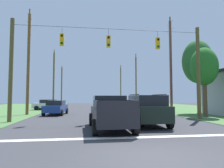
{
  "coord_description": "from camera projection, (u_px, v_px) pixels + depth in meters",
  "views": [
    {
      "loc": [
        -2.08,
        -6.31,
        1.85
      ],
      "look_at": [
        -0.09,
        8.37,
        2.82
      ],
      "focal_mm": 32.62,
      "sensor_mm": 36.0,
      "label": 1
    }
  ],
  "objects": [
    {
      "name": "ground_plane",
      "position": [
        151.0,
        156.0,
        6.4
      ],
      "size": [
        120.0,
        120.0,
        0.0
      ],
      "primitive_type": "plane",
      "color": "#333338"
    },
    {
      "name": "stop_bar_stripe",
      "position": [
        130.0,
        137.0,
        9.35
      ],
      "size": [
        13.22,
        0.45,
        0.01
      ],
      "primitive_type": "cube",
      "color": "white",
      "rests_on": "ground"
    },
    {
      "name": "lane_dash_0",
      "position": [
        112.0,
        122.0,
        15.28
      ],
      "size": [
        2.5,
        0.15,
        0.01
      ],
      "primitive_type": "cube",
      "rotation": [
        0.0,
        0.0,
        1.57
      ],
      "color": "white",
      "rests_on": "ground"
    },
    {
      "name": "lane_dash_1",
      "position": [
        103.0,
        114.0,
        22.69
      ],
      "size": [
        2.5,
        0.15,
        0.01
      ],
      "primitive_type": "cube",
      "rotation": [
        0.0,
        0.0,
        1.57
      ],
      "color": "white",
      "rests_on": "ground"
    },
    {
      "name": "lane_dash_2",
      "position": [
        99.0,
        111.0,
        28.24
      ],
      "size": [
        2.5,
        0.15,
        0.01
      ],
      "primitive_type": "cube",
      "rotation": [
        0.0,
        0.0,
        1.57
      ],
      "color": "white",
      "rests_on": "ground"
    },
    {
      "name": "overhead_signal_span",
      "position": [
        111.0,
        67.0,
        16.34
      ],
      "size": [
        15.44,
        0.31,
        7.88
      ],
      "color": "brown",
      "rests_on": "ground"
    },
    {
      "name": "pickup_truck",
      "position": [
        110.0,
        112.0,
        11.91
      ],
      "size": [
        2.34,
        5.43,
        1.95
      ],
      "color": "black",
      "rests_on": "ground"
    },
    {
      "name": "suv_black",
      "position": [
        146.0,
        109.0,
        13.48
      ],
      "size": [
        2.3,
        4.84,
        2.05
      ],
      "color": "black",
      "rests_on": "ground"
    },
    {
      "name": "distant_car_crossing_white",
      "position": [
        150.0,
        104.0,
        34.28
      ],
      "size": [
        2.06,
        4.32,
        1.52
      ],
      "color": "silver",
      "rests_on": "ground"
    },
    {
      "name": "distant_car_oncoming",
      "position": [
        56.0,
        107.0,
        21.64
      ],
      "size": [
        2.33,
        4.45,
        1.52
      ],
      "color": "navy",
      "rests_on": "ground"
    },
    {
      "name": "distant_car_far_parked",
      "position": [
        48.0,
        105.0,
        29.82
      ],
      "size": [
        4.46,
        2.35,
        1.52
      ],
      "color": "silver",
      "rests_on": "ground"
    },
    {
      "name": "utility_pole_mid_right",
      "position": [
        171.0,
        64.0,
        23.93
      ],
      "size": [
        0.3,
        1.65,
        11.48
      ],
      "color": "brown",
      "rests_on": "ground"
    },
    {
      "name": "utility_pole_far_right",
      "position": [
        136.0,
        80.0,
        41.2
      ],
      "size": [
        0.26,
        1.91,
        10.78
      ],
      "color": "brown",
      "rests_on": "ground"
    },
    {
      "name": "utility_pole_near_left",
      "position": [
        121.0,
        84.0,
        56.78
      ],
      "size": [
        0.28,
        1.85,
        10.95
      ],
      "color": "brown",
      "rests_on": "ground"
    },
    {
      "name": "utility_pole_far_left",
      "position": [
        28.0,
        61.0,
        21.82
      ],
      "size": [
        0.31,
        1.63,
        11.51
      ],
      "color": "brown",
      "rests_on": "ground"
    },
    {
      "name": "utility_pole_distant_right",
      "position": [
        54.0,
        79.0,
        37.57
      ],
      "size": [
        0.3,
        1.53,
        10.75
      ],
      "color": "brown",
      "rests_on": "ground"
    },
    {
      "name": "utility_pole_distant_left",
      "position": [
        62.0,
        85.0,
        55.54
      ],
      "size": [
        0.34,
        1.53,
        10.61
      ],
      "color": "brown",
      "rests_on": "ground"
    },
    {
      "name": "tree_roadside_right",
      "position": [
        204.0,
        67.0,
        19.81
      ],
      "size": [
        2.6,
        2.6,
        6.71
      ],
      "color": "brown",
      "rests_on": "ground"
    },
    {
      "name": "tree_roadside_left",
      "position": [
        197.0,
        62.0,
        23.83
      ],
      "size": [
        3.48,
        3.48,
        8.57
      ],
      "color": "brown",
      "rests_on": "ground"
    }
  ]
}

